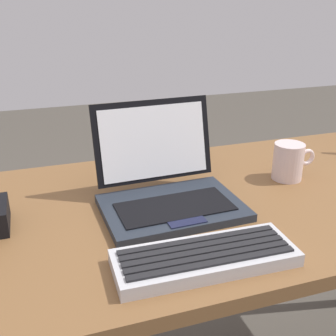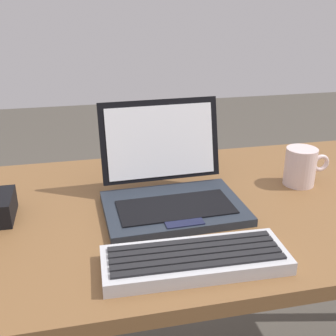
{
  "view_description": "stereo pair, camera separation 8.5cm",
  "coord_description": "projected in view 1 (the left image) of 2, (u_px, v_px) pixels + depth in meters",
  "views": [
    {
      "loc": [
        -0.34,
        -0.8,
        1.18
      ],
      "look_at": [
        -0.09,
        -0.05,
        0.86
      ],
      "focal_mm": 44.79,
      "sensor_mm": 36.0,
      "label": 1
    },
    {
      "loc": [
        -0.26,
        -0.82,
        1.18
      ],
      "look_at": [
        -0.09,
        -0.05,
        0.86
      ],
      "focal_mm": 44.79,
      "sensor_mm": 36.0,
      "label": 2
    }
  ],
  "objects": [
    {
      "name": "external_keyboard",
      "position": [
        205.0,
        257.0,
        0.74
      ],
      "size": [
        0.33,
        0.13,
        0.03
      ],
      "color": "silver",
      "rests_on": "desk"
    },
    {
      "name": "desk",
      "position": [
        198.0,
        226.0,
        0.99
      ],
      "size": [
        1.75,
        0.66,
        0.74
      ],
      "color": "brown",
      "rests_on": "ground"
    },
    {
      "name": "laptop_front",
      "position": [
        167.0,
        187.0,
        0.94
      ],
      "size": [
        0.31,
        0.27,
        0.22
      ],
      "color": "#232A34",
      "rests_on": "desk"
    },
    {
      "name": "coffee_mug",
      "position": [
        289.0,
        161.0,
        1.07
      ],
      "size": [
        0.12,
        0.08,
        0.09
      ],
      "color": "silver",
      "rests_on": "desk"
    }
  ]
}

